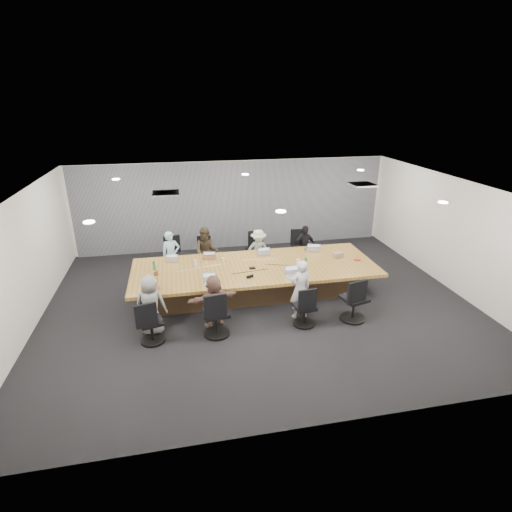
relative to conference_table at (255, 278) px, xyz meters
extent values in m
cube|color=black|center=(0.00, -0.50, -0.40)|extent=(10.00, 8.00, 0.00)
cube|color=white|center=(0.00, -0.50, 2.40)|extent=(10.00, 8.00, 0.00)
cube|color=silver|center=(0.00, 3.50, 1.00)|extent=(10.00, 0.00, 2.80)
cube|color=silver|center=(0.00, -4.50, 1.00)|extent=(10.00, 0.00, 2.80)
cube|color=silver|center=(-5.00, -0.50, 1.00)|extent=(0.00, 8.00, 2.80)
cube|color=silver|center=(5.00, -0.50, 1.00)|extent=(0.00, 8.00, 2.80)
cube|color=gray|center=(0.00, 3.42, 1.00)|extent=(9.80, 0.04, 2.80)
cube|color=#4A3422|center=(0.00, 0.00, -0.07)|extent=(4.80, 1.40, 0.66)
cube|color=#A87934|center=(0.00, 0.00, 0.30)|extent=(6.00, 2.20, 0.08)
imported|color=#98C3DA|center=(-2.04, 1.35, 0.26)|extent=(0.53, 0.40, 1.32)
cube|color=#B2B2B7|center=(-2.04, 0.80, 0.35)|extent=(0.32, 0.25, 0.02)
imported|color=#3B2F23|center=(-1.09, 1.35, 0.28)|extent=(0.76, 0.64, 1.37)
cube|color=#8C6647|center=(-1.09, 0.80, 0.35)|extent=(0.34, 0.26, 0.02)
imported|color=#9CAE9B|center=(0.36, 1.35, 0.21)|extent=(0.82, 0.52, 1.22)
cube|color=#B2B2B7|center=(0.36, 0.80, 0.35)|extent=(0.32, 0.22, 0.02)
imported|color=black|center=(1.70, 1.35, 0.23)|extent=(0.78, 0.45, 1.26)
cube|color=#B2B2B7|center=(1.70, 0.80, 0.35)|extent=(0.40, 0.32, 0.02)
imported|color=gray|center=(-2.47, -1.35, 0.26)|extent=(0.71, 0.52, 1.32)
cube|color=#8C6647|center=(-2.47, -0.80, 0.35)|extent=(0.41, 0.32, 0.02)
imported|color=brown|center=(-1.17, -1.35, 0.20)|extent=(1.16, 0.60, 1.19)
cube|color=#B2B2B7|center=(-1.17, -0.80, 0.35)|extent=(0.34, 0.26, 0.02)
imported|color=silver|center=(0.74, -1.35, 0.29)|extent=(0.56, 0.42, 1.38)
cube|color=#B2B2B7|center=(0.74, -0.80, 0.35)|extent=(0.36, 0.26, 0.02)
cylinder|color=#2B7D3E|center=(-2.43, 0.26, 0.46)|extent=(0.08, 0.08, 0.23)
cylinder|color=#2B7D3E|center=(1.19, -0.34, 0.47)|extent=(0.08, 0.08, 0.26)
cylinder|color=silver|center=(-1.45, 0.25, 0.44)|extent=(0.07, 0.07, 0.20)
cylinder|color=white|center=(-0.74, 0.48, 0.38)|extent=(0.09, 0.09, 0.09)
cylinder|color=white|center=(1.10, -0.02, 0.39)|extent=(0.11, 0.11, 0.10)
cylinder|color=brown|center=(-2.39, -0.07, 0.39)|extent=(0.09, 0.09, 0.11)
cube|color=black|center=(-1.07, -0.50, 0.35)|extent=(0.18, 0.15, 0.03)
cube|color=black|center=(-0.10, -0.13, 0.35)|extent=(0.15, 0.10, 0.03)
cube|color=black|center=(-0.26, -0.64, 0.37)|extent=(0.18, 0.11, 0.06)
cube|color=#977D62|center=(2.23, 0.14, 0.41)|extent=(0.28, 0.21, 0.13)
cube|color=red|center=(2.65, -0.14, 0.36)|extent=(0.19, 0.17, 0.04)
camera|label=1|loc=(-1.78, -8.88, 4.27)|focal=28.00mm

